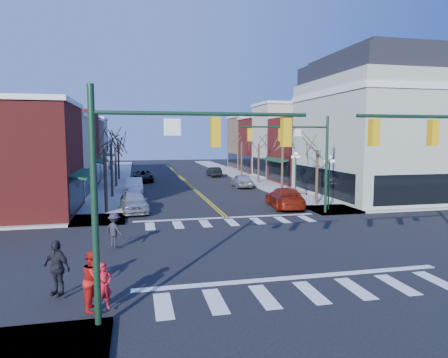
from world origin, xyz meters
TOP-DOWN VIEW (x-y plane):
  - ground at (0.00, 0.00)m, footprint 160.00×160.00m
  - sidewalk_left at (-8.75, 20.00)m, footprint 3.50×70.00m
  - sidewalk_right at (8.75, 20.00)m, footprint 3.50×70.00m
  - bldg_left_brick_a at (-15.50, 11.75)m, footprint 10.00×8.50m
  - bldg_left_stucco_a at (-15.50, 19.50)m, footprint 10.00×7.00m
  - bldg_left_brick_b at (-15.50, 27.50)m, footprint 10.00×9.00m
  - bldg_left_tan at (-15.50, 35.75)m, footprint 10.00×7.50m
  - bldg_left_stucco_b at (-15.50, 43.50)m, footprint 10.00×8.00m
  - bldg_right_brick_a at (15.50, 25.75)m, footprint 10.00×8.50m
  - bldg_right_stucco at (15.50, 33.50)m, footprint 10.00×7.00m
  - bldg_right_brick_b at (15.50, 41.00)m, footprint 10.00×8.00m
  - bldg_right_tan at (15.50, 49.00)m, footprint 10.00×8.00m
  - victorian_corner at (16.50, 14.50)m, footprint 12.25×14.25m
  - traffic_mast_near_left at (-5.55, -7.40)m, footprint 6.60×0.28m
  - traffic_mast_far_right at (5.55, 7.40)m, footprint 6.60×0.28m
  - lamppost_corner at (8.20, 8.50)m, footprint 0.36×0.36m
  - lamppost_midblock at (8.20, 15.00)m, footprint 0.36×0.36m
  - tree_left_a at (-8.40, 11.00)m, footprint 0.24×0.24m
  - tree_left_b at (-8.40, 19.00)m, footprint 0.24×0.24m
  - tree_left_c at (-8.40, 27.00)m, footprint 0.24×0.24m
  - tree_left_d at (-8.40, 35.00)m, footprint 0.24×0.24m
  - tree_right_a at (8.40, 11.00)m, footprint 0.24×0.24m
  - tree_right_b at (8.40, 19.00)m, footprint 0.24×0.24m
  - tree_right_c at (8.40, 27.00)m, footprint 0.24×0.24m
  - tree_right_d at (8.40, 35.00)m, footprint 0.24×0.24m
  - car_left_near at (-6.40, 11.30)m, footprint 2.39×4.98m
  - car_left_mid at (-6.40, 22.04)m, footprint 1.73×4.66m
  - car_left_far at (-5.30, 32.21)m, footprint 2.46×5.32m
  - car_right_near at (5.48, 10.61)m, footprint 3.04×5.97m
  - car_right_mid at (5.45, 24.04)m, footprint 1.93×4.59m
  - car_right_far at (4.80, 36.80)m, footprint 1.61×4.21m
  - pedestrian_red_a at (-7.30, -6.38)m, footprint 0.67×0.59m
  - pedestrian_red_b at (-7.60, -6.30)m, footprint 0.83×1.01m
  - pedestrian_dark_a at (-9.01, -4.78)m, footprint 1.22×1.08m
  - pedestrian_dark_b at (-7.33, 1.19)m, footprint 1.25×1.26m

SIDE VIEW (x-z plane):
  - ground at x=0.00m, z-range 0.00..0.00m
  - sidewalk_left at x=-8.75m, z-range 0.00..0.15m
  - sidewalk_right at x=8.75m, z-range 0.00..0.15m
  - car_right_far at x=4.80m, z-range 0.00..1.37m
  - car_left_far at x=-5.30m, z-range 0.00..1.48m
  - car_left_mid at x=-6.40m, z-range 0.00..1.52m
  - car_right_mid at x=5.45m, z-range 0.00..1.55m
  - car_left_near at x=-6.40m, z-range 0.00..1.64m
  - car_right_near at x=5.48m, z-range 0.00..1.66m
  - pedestrian_red_a at x=-7.30m, z-range 0.15..1.70m
  - pedestrian_dark_b at x=-7.33m, z-range 0.15..1.89m
  - pedestrian_red_b at x=-7.60m, z-range 0.15..2.10m
  - pedestrian_dark_a at x=-9.01m, z-range 0.15..2.13m
  - tree_left_c at x=-8.40m, z-range 0.00..4.55m
  - tree_right_a at x=8.40m, z-range 0.00..4.62m
  - tree_left_a at x=-8.40m, z-range 0.00..4.76m
  - tree_right_c at x=8.40m, z-range 0.00..4.83m
  - tree_left_d at x=-8.40m, z-range 0.00..4.90m
  - tree_right_d at x=8.40m, z-range 0.00..4.97m
  - tree_left_b at x=-8.40m, z-range 0.00..5.04m
  - tree_right_b at x=8.40m, z-range 0.00..5.18m
  - lamppost_corner at x=8.20m, z-range 0.80..5.13m
  - lamppost_midblock at x=8.20m, z-range 0.80..5.13m
  - bldg_left_stucco_a at x=-15.50m, z-range 0.00..7.50m
  - bldg_left_tan at x=-15.50m, z-range 0.00..7.80m
  - bldg_left_brick_a at x=-15.50m, z-range 0.00..8.00m
  - bldg_right_brick_a at x=15.50m, z-range 0.00..8.00m
  - bldg_left_stucco_b at x=-15.50m, z-range 0.00..8.20m
  - bldg_left_brick_b at x=-15.50m, z-range 0.00..8.50m
  - bldg_right_brick_b at x=15.50m, z-range 0.00..8.50m
  - bldg_right_tan at x=15.50m, z-range 0.00..9.00m
  - traffic_mast_near_left at x=-5.55m, z-range 1.11..8.31m
  - traffic_mast_far_right at x=5.55m, z-range 1.11..8.31m
  - bldg_right_stucco at x=15.50m, z-range 0.00..10.00m
  - victorian_corner at x=16.50m, z-range 0.01..13.31m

